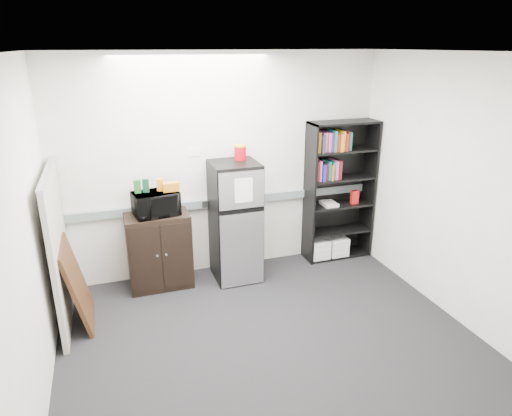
# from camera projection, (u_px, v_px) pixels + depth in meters

# --- Properties ---
(floor) EXTENTS (4.00, 4.00, 0.00)m
(floor) POSITION_uv_depth(u_px,v_px,m) (271.00, 342.00, 4.48)
(floor) COLOR black
(floor) RESTS_ON ground
(wall_back) EXTENTS (4.00, 0.02, 2.70)m
(wall_back) POSITION_uv_depth(u_px,v_px,m) (223.00, 166.00, 5.58)
(wall_back) COLOR silver
(wall_back) RESTS_ON floor
(wall_right) EXTENTS (0.02, 3.50, 2.70)m
(wall_right) POSITION_uv_depth(u_px,v_px,m) (458.00, 191.00, 4.62)
(wall_right) COLOR silver
(wall_right) RESTS_ON floor
(wall_left) EXTENTS (0.02, 3.50, 2.70)m
(wall_left) POSITION_uv_depth(u_px,v_px,m) (24.00, 243.00, 3.42)
(wall_left) COLOR silver
(wall_left) RESTS_ON floor
(ceiling) EXTENTS (4.00, 3.50, 0.02)m
(ceiling) POSITION_uv_depth(u_px,v_px,m) (275.00, 52.00, 3.57)
(ceiling) COLOR white
(ceiling) RESTS_ON wall_back
(electrical_raceway) EXTENTS (3.92, 0.05, 0.10)m
(electrical_raceway) POSITION_uv_depth(u_px,v_px,m) (224.00, 202.00, 5.71)
(electrical_raceway) COLOR slate
(electrical_raceway) RESTS_ON wall_back
(wall_note) EXTENTS (0.14, 0.00, 0.10)m
(wall_note) POSITION_uv_depth(u_px,v_px,m) (194.00, 152.00, 5.41)
(wall_note) COLOR white
(wall_note) RESTS_ON wall_back
(bookshelf) EXTENTS (0.90, 0.34, 1.85)m
(bookshelf) POSITION_uv_depth(u_px,v_px,m) (338.00, 188.00, 6.00)
(bookshelf) COLOR black
(bookshelf) RESTS_ON floor
(cubicle_partition) EXTENTS (0.06, 1.30, 1.62)m
(cubicle_partition) POSITION_uv_depth(u_px,v_px,m) (59.00, 249.00, 4.60)
(cubicle_partition) COLOR #A9A296
(cubicle_partition) RESTS_ON floor
(cabinet) EXTENTS (0.73, 0.49, 0.91)m
(cabinet) POSITION_uv_depth(u_px,v_px,m) (159.00, 250.00, 5.40)
(cabinet) COLOR black
(cabinet) RESTS_ON floor
(microwave) EXTENTS (0.55, 0.42, 0.27)m
(microwave) POSITION_uv_depth(u_px,v_px,m) (156.00, 204.00, 5.19)
(microwave) COLOR black
(microwave) RESTS_ON cabinet
(snack_box_a) EXTENTS (0.08, 0.06, 0.15)m
(snack_box_a) POSITION_uv_depth(u_px,v_px,m) (137.00, 186.00, 5.09)
(snack_box_a) COLOR #175222
(snack_box_a) RESTS_ON microwave
(snack_box_b) EXTENTS (0.08, 0.06, 0.15)m
(snack_box_b) POSITION_uv_depth(u_px,v_px,m) (146.00, 186.00, 5.12)
(snack_box_b) COLOR #0C3622
(snack_box_b) RESTS_ON microwave
(snack_box_c) EXTENTS (0.08, 0.07, 0.14)m
(snack_box_c) POSITION_uv_depth(u_px,v_px,m) (160.00, 185.00, 5.17)
(snack_box_c) COLOR orange
(snack_box_c) RESTS_ON microwave
(snack_bag) EXTENTS (0.18, 0.10, 0.10)m
(snack_bag) POSITION_uv_depth(u_px,v_px,m) (171.00, 187.00, 5.17)
(snack_bag) COLOR #C06813
(snack_bag) RESTS_ON microwave
(refrigerator) EXTENTS (0.55, 0.58, 1.47)m
(refrigerator) POSITION_uv_depth(u_px,v_px,m) (235.00, 222.00, 5.52)
(refrigerator) COLOR black
(refrigerator) RESTS_ON floor
(coffee_can) EXTENTS (0.15, 0.15, 0.20)m
(coffee_can) POSITION_uv_depth(u_px,v_px,m) (240.00, 151.00, 5.38)
(coffee_can) COLOR #B10811
(coffee_can) RESTS_ON refrigerator
(framed_poster) EXTENTS (0.24, 0.71, 0.90)m
(framed_poster) POSITION_uv_depth(u_px,v_px,m) (77.00, 283.00, 4.66)
(framed_poster) COLOR #311C0D
(framed_poster) RESTS_ON floor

